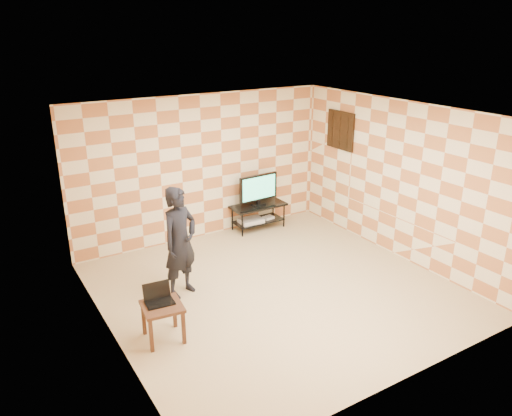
# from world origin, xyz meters

# --- Properties ---
(floor) EXTENTS (5.00, 5.00, 0.00)m
(floor) POSITION_xyz_m (0.00, 0.00, 0.00)
(floor) COLOR tan
(floor) RESTS_ON ground
(wall_back) EXTENTS (5.00, 0.02, 2.70)m
(wall_back) POSITION_xyz_m (0.00, 2.50, 1.35)
(wall_back) COLOR beige
(wall_back) RESTS_ON ground
(wall_front) EXTENTS (5.00, 0.02, 2.70)m
(wall_front) POSITION_xyz_m (0.00, -2.50, 1.35)
(wall_front) COLOR beige
(wall_front) RESTS_ON ground
(wall_left) EXTENTS (0.02, 5.00, 2.70)m
(wall_left) POSITION_xyz_m (-2.50, 0.00, 1.35)
(wall_left) COLOR beige
(wall_left) RESTS_ON ground
(wall_right) EXTENTS (0.02, 5.00, 2.70)m
(wall_right) POSITION_xyz_m (2.50, 0.00, 1.35)
(wall_right) COLOR beige
(wall_right) RESTS_ON ground
(ceiling) EXTENTS (5.00, 5.00, 0.02)m
(ceiling) POSITION_xyz_m (0.00, 0.00, 2.70)
(ceiling) COLOR white
(ceiling) RESTS_ON wall_back
(wall_art) EXTENTS (0.04, 0.72, 0.72)m
(wall_art) POSITION_xyz_m (2.47, 1.55, 1.95)
(wall_art) COLOR black
(wall_art) RESTS_ON wall_right
(tv_stand) EXTENTS (1.10, 0.49, 0.50)m
(tv_stand) POSITION_xyz_m (1.06, 2.24, 0.37)
(tv_stand) COLOR black
(tv_stand) RESTS_ON floor
(tv) EXTENTS (0.85, 0.17, 0.61)m
(tv) POSITION_xyz_m (1.06, 2.23, 0.84)
(tv) COLOR black
(tv) RESTS_ON tv_stand
(dvd_player) EXTENTS (0.48, 0.35, 0.08)m
(dvd_player) POSITION_xyz_m (0.87, 2.21, 0.21)
(dvd_player) COLOR silver
(dvd_player) RESTS_ON tv_stand
(game_console) EXTENTS (0.23, 0.18, 0.05)m
(game_console) POSITION_xyz_m (1.27, 2.20, 0.20)
(game_console) COLOR silver
(game_console) RESTS_ON tv_stand
(side_table) EXTENTS (0.55, 0.55, 0.50)m
(side_table) POSITION_xyz_m (-1.96, -0.31, 0.41)
(side_table) COLOR #3A1B10
(side_table) RESTS_ON floor
(laptop) EXTENTS (0.38, 0.31, 0.24)m
(laptop) POSITION_xyz_m (-1.96, -0.20, 0.55)
(laptop) COLOR black
(laptop) RESTS_ON side_table
(person) EXTENTS (0.72, 0.61, 1.69)m
(person) POSITION_xyz_m (-1.27, 0.65, 0.84)
(person) COLOR black
(person) RESTS_ON floor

